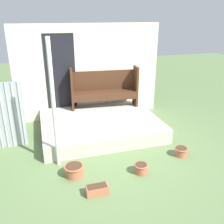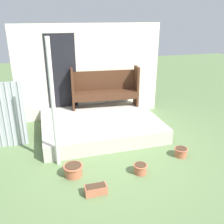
# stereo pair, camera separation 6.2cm
# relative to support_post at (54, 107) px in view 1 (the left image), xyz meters

# --- Properties ---
(ground_plane) EXTENTS (24.00, 24.00, 0.00)m
(ground_plane) POSITION_rel_support_post_xyz_m (1.13, 0.09, -1.24)
(ground_plane) COLOR #5B7547
(porch_slab) EXTENTS (2.88, 2.27, 0.35)m
(porch_slab) POSITION_rel_support_post_xyz_m (1.16, 1.22, -1.06)
(porch_slab) COLOR #B7B2A5
(porch_slab) RESTS_ON ground_plane
(house_wall) EXTENTS (4.08, 0.08, 2.60)m
(house_wall) POSITION_rel_support_post_xyz_m (1.12, 2.38, 0.07)
(house_wall) COLOR beige
(house_wall) RESTS_ON ground_plane
(support_post) EXTENTS (0.08, 0.08, 2.47)m
(support_post) POSITION_rel_support_post_xyz_m (0.00, 0.00, 0.00)
(support_post) COLOR silver
(support_post) RESTS_ON ground_plane
(bench) EXTENTS (1.88, 0.57, 1.12)m
(bench) POSITION_rel_support_post_xyz_m (1.51, 2.08, -0.32)
(bench) COLOR #422616
(bench) RESTS_ON porch_slab
(flower_pot_left) EXTENTS (0.37, 0.37, 0.22)m
(flower_pot_left) POSITION_rel_support_post_xyz_m (0.24, -0.47, -1.12)
(flower_pot_left) COLOR #B26042
(flower_pot_left) RESTS_ON ground_plane
(flower_pot_middle) EXTENTS (0.27, 0.27, 0.19)m
(flower_pot_middle) POSITION_rel_support_post_xyz_m (1.47, -0.75, -1.13)
(flower_pot_middle) COLOR #B26042
(flower_pot_middle) RESTS_ON ground_plane
(flower_pot_right) EXTENTS (0.29, 0.29, 0.19)m
(flower_pot_right) POSITION_rel_support_post_xyz_m (2.52, -0.42, -1.13)
(flower_pot_right) COLOR #B26042
(flower_pot_right) RESTS_ON ground_plane
(planter_box_rect) EXTENTS (0.38, 0.18, 0.16)m
(planter_box_rect) POSITION_rel_support_post_xyz_m (0.53, -1.08, -1.16)
(planter_box_rect) COLOR #B76647
(planter_box_rect) RESTS_ON ground_plane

